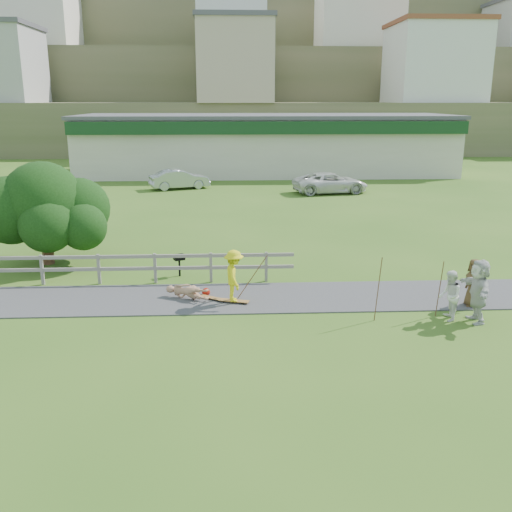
% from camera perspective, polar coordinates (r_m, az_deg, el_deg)
% --- Properties ---
extents(ground, '(260.00, 260.00, 0.00)m').
position_cam_1_polar(ground, '(17.67, -4.80, -5.93)').
color(ground, '#365E1B').
rests_on(ground, ground).
extents(path, '(34.00, 3.00, 0.04)m').
position_cam_1_polar(path, '(19.06, -4.65, -4.24)').
color(path, '#3B3B3D').
rests_on(path, ground).
extents(fence, '(15.05, 0.10, 1.10)m').
position_cam_1_polar(fence, '(21.22, -17.10, -0.84)').
color(fence, slate).
rests_on(fence, ground).
extents(strip_mall, '(32.50, 10.75, 5.10)m').
position_cam_1_polar(strip_mall, '(51.63, 0.95, 11.17)').
color(strip_mall, beige).
rests_on(strip_mall, ground).
extents(hillside, '(220.00, 67.00, 47.50)m').
position_cam_1_polar(hillside, '(108.05, -3.31, 19.66)').
color(hillside, '#4D5532').
rests_on(hillside, ground).
extents(skater_rider, '(0.77, 1.17, 1.69)m').
position_cam_1_polar(skater_rider, '(18.31, -2.22, -2.30)').
color(skater_rider, yellow).
rests_on(skater_rider, ground).
extents(skater_fallen, '(1.02, 1.52, 0.55)m').
position_cam_1_polar(skater_fallen, '(18.98, -6.88, -3.57)').
color(skater_fallen, '#A67B5C').
rests_on(skater_fallen, ground).
extents(spectator_a, '(0.71, 0.84, 1.53)m').
position_cam_1_polar(spectator_a, '(17.94, 18.81, -3.79)').
color(spectator_a, white).
rests_on(spectator_a, ground).
extents(spectator_c, '(0.58, 0.82, 1.57)m').
position_cam_1_polar(spectator_c, '(19.37, 20.93, -2.53)').
color(spectator_c, '#523B20').
rests_on(spectator_c, ground).
extents(spectator_d, '(0.67, 1.82, 1.93)m').
position_cam_1_polar(spectator_d, '(18.04, 21.34, -3.27)').
color(spectator_d, beige).
rests_on(spectator_d, ground).
extents(car_silver, '(4.60, 2.90, 1.43)m').
position_cam_1_polar(car_silver, '(42.68, -7.68, 7.62)').
color(car_silver, '#A8ABB0').
rests_on(car_silver, ground).
extents(car_white, '(5.57, 3.27, 1.46)m').
position_cam_1_polar(car_white, '(40.71, 7.45, 7.27)').
color(car_white, silver).
rests_on(car_white, ground).
extents(tree, '(5.08, 5.08, 3.62)m').
position_cam_1_polar(tree, '(24.08, -20.38, 3.43)').
color(tree, black).
rests_on(tree, ground).
extents(bbq, '(0.47, 0.43, 0.83)m').
position_cam_1_polar(bbq, '(21.50, -7.67, -0.93)').
color(bbq, black).
rests_on(bbq, ground).
extents(longboard_rider, '(1.01, 0.52, 0.11)m').
position_cam_1_polar(longboard_rider, '(18.57, -2.20, -4.62)').
color(longboard_rider, olive).
rests_on(longboard_rider, ground).
extents(longboard_fallen, '(0.82, 0.64, 0.09)m').
position_cam_1_polar(longboard_fallen, '(18.92, -4.46, -4.30)').
color(longboard_fallen, olive).
rests_on(longboard_fallen, ground).
extents(helmet, '(0.28, 0.28, 0.28)m').
position_cam_1_polar(helmet, '(19.32, -5.02, -3.60)').
color(helmet, '#A01A0D').
rests_on(helmet, ground).
extents(pole_rider, '(0.03, 0.03, 1.81)m').
position_cam_1_polar(pole_rider, '(18.69, -0.40, -1.72)').
color(pole_rider, brown).
rests_on(pole_rider, ground).
extents(pole_spec_left, '(0.03, 0.03, 1.98)m').
position_cam_1_polar(pole_spec_left, '(17.25, 12.12, -3.28)').
color(pole_spec_left, brown).
rests_on(pole_spec_left, ground).
extents(pole_spec_right, '(0.03, 0.03, 1.75)m').
position_cam_1_polar(pole_spec_right, '(18.13, 17.89, -3.15)').
color(pole_spec_right, brown).
rests_on(pole_spec_right, ground).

